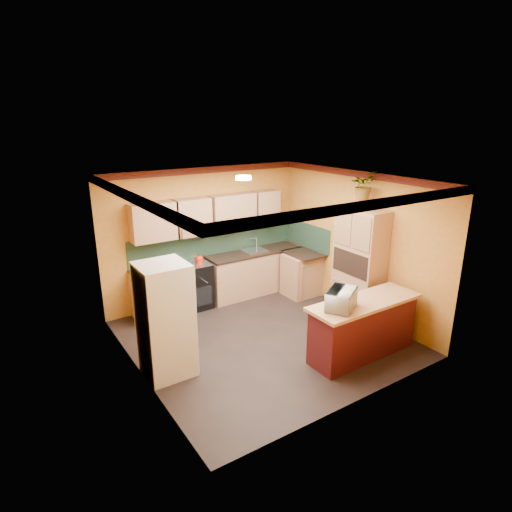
{
  "coord_description": "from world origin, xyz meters",
  "views": [
    {
      "loc": [
        -3.69,
        -5.4,
        3.59
      ],
      "look_at": [
        0.15,
        0.45,
        1.33
      ],
      "focal_mm": 30.0,
      "sensor_mm": 36.0,
      "label": 1
    }
  ],
  "objects_px": {
    "base_cabinets_back": "(222,280)",
    "stove": "(195,285)",
    "pantry": "(359,266)",
    "breakfast_bar": "(363,329)",
    "fridge": "(165,320)",
    "microwave": "(341,299)"
  },
  "relations": [
    {
      "from": "fridge",
      "to": "pantry",
      "type": "xyz_separation_m",
      "value": [
        3.6,
        -0.26,
        0.2
      ]
    },
    {
      "from": "pantry",
      "to": "breakfast_bar",
      "type": "height_order",
      "value": "pantry"
    },
    {
      "from": "fridge",
      "to": "microwave",
      "type": "xyz_separation_m",
      "value": [
        2.24,
        -1.21,
        0.23
      ]
    },
    {
      "from": "base_cabinets_back",
      "to": "breakfast_bar",
      "type": "xyz_separation_m",
      "value": [
        0.79,
        -3.09,
        0.0
      ]
    },
    {
      "from": "microwave",
      "to": "fridge",
      "type": "bearing_deg",
      "value": 120.27
    },
    {
      "from": "base_cabinets_back",
      "to": "pantry",
      "type": "distance_m",
      "value": 2.77
    },
    {
      "from": "stove",
      "to": "microwave",
      "type": "xyz_separation_m",
      "value": [
        0.91,
        -3.09,
        0.62
      ]
    },
    {
      "from": "breakfast_bar",
      "to": "microwave",
      "type": "distance_m",
      "value": 0.81
    },
    {
      "from": "base_cabinets_back",
      "to": "pantry",
      "type": "xyz_separation_m",
      "value": [
        1.64,
        -2.14,
        0.61
      ]
    },
    {
      "from": "base_cabinets_back",
      "to": "fridge",
      "type": "distance_m",
      "value": 2.75
    },
    {
      "from": "base_cabinets_back",
      "to": "stove",
      "type": "bearing_deg",
      "value": -180.0
    },
    {
      "from": "fridge",
      "to": "pantry",
      "type": "distance_m",
      "value": 3.62
    },
    {
      "from": "breakfast_bar",
      "to": "microwave",
      "type": "bearing_deg",
      "value": 180.0
    },
    {
      "from": "stove",
      "to": "microwave",
      "type": "distance_m",
      "value": 3.28
    },
    {
      "from": "fridge",
      "to": "pantry",
      "type": "height_order",
      "value": "pantry"
    },
    {
      "from": "stove",
      "to": "breakfast_bar",
      "type": "relative_size",
      "value": 0.51
    },
    {
      "from": "stove",
      "to": "base_cabinets_back",
      "type": "bearing_deg",
      "value": 0.0
    },
    {
      "from": "fridge",
      "to": "breakfast_bar",
      "type": "height_order",
      "value": "fridge"
    },
    {
      "from": "base_cabinets_back",
      "to": "fridge",
      "type": "relative_size",
      "value": 2.15
    },
    {
      "from": "breakfast_bar",
      "to": "microwave",
      "type": "xyz_separation_m",
      "value": [
        -0.51,
        0.0,
        0.64
      ]
    },
    {
      "from": "fridge",
      "to": "pantry",
      "type": "relative_size",
      "value": 0.81
    },
    {
      "from": "fridge",
      "to": "base_cabinets_back",
      "type": "bearing_deg",
      "value": 43.85
    }
  ]
}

